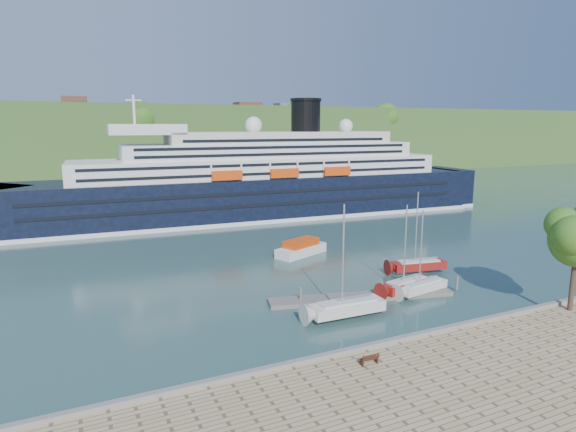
# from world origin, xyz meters

# --- Properties ---
(ground) EXTENTS (400.00, 400.00, 0.00)m
(ground) POSITION_xyz_m (0.00, 0.00, 0.00)
(ground) COLOR #2A4B48
(ground) RESTS_ON ground
(far_hillside) EXTENTS (400.00, 50.00, 24.00)m
(far_hillside) POSITION_xyz_m (0.00, 145.00, 12.00)
(far_hillside) COLOR #385A24
(far_hillside) RESTS_ON ground
(quay_coping) EXTENTS (220.00, 0.50, 0.30)m
(quay_coping) POSITION_xyz_m (0.00, -0.20, 1.15)
(quay_coping) COLOR slate
(quay_coping) RESTS_ON promenade
(cruise_ship) EXTENTS (102.30, 20.24, 22.83)m
(cruise_ship) POSITION_xyz_m (8.74, 57.62, 11.41)
(cruise_ship) COLOR black
(cruise_ship) RESTS_ON ground
(park_bench) EXTENTS (1.44, 0.64, 0.91)m
(park_bench) POSITION_xyz_m (-5.62, -2.37, 1.46)
(park_bench) COLOR #442013
(park_bench) RESTS_ON promenade
(promenade_tree) EXTENTS (6.47, 6.47, 10.71)m
(promenade_tree) POSITION_xyz_m (16.90, -1.61, 6.36)
(promenade_tree) COLOR #38671B
(promenade_tree) RESTS_ON promenade
(floating_pontoon) EXTENTS (19.51, 6.70, 0.43)m
(floating_pontoon) POSITION_xyz_m (2.68, 11.08, 0.22)
(floating_pontoon) COLOR slate
(floating_pontoon) RESTS_ON ground
(sailboat_white_near) EXTENTS (8.02, 2.41, 10.30)m
(sailboat_white_near) POSITION_xyz_m (-1.37, 7.40, 5.15)
(sailboat_white_near) COLOR silver
(sailboat_white_near) RESTS_ON ground
(sailboat_red) EXTENTS (7.34, 3.30, 9.17)m
(sailboat_red) POSITION_xyz_m (8.00, 10.58, 4.58)
(sailboat_red) COLOR maroon
(sailboat_red) RESTS_ON ground
(sailboat_white_far) EXTENTS (6.97, 2.98, 8.72)m
(sailboat_white_far) POSITION_xyz_m (9.21, 9.52, 4.36)
(sailboat_white_far) COLOR silver
(sailboat_white_far) RESTS_ON ground
(tender_launch) EXTENTS (8.38, 5.54, 2.20)m
(tender_launch) POSITION_xyz_m (4.65, 29.11, 1.10)
(tender_launch) COLOR #D7410C
(tender_launch) RESTS_ON ground
(sailboat_extra) EXTENTS (7.62, 3.38, 9.51)m
(sailboat_extra) POSITION_xyz_m (13.85, 15.67, 4.76)
(sailboat_extra) COLOR maroon
(sailboat_extra) RESTS_ON ground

